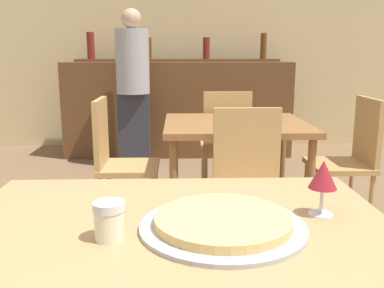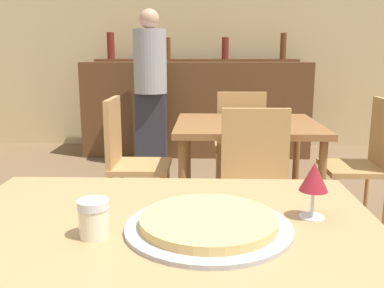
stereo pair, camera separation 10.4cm
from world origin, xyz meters
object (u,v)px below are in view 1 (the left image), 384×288
Objects in this scene: chair_far_side_front at (249,180)px; cheese_shaker at (109,220)px; pizza_tray at (223,223)px; chair_far_side_right at (352,154)px; person_standing at (133,84)px; wine_glass at (323,176)px; chair_far_side_back at (226,138)px; chair_far_side_left at (117,155)px.

cheese_shaker is (-0.56, -1.26, 0.28)m from chair_far_side_front.
chair_far_side_right is at bearing 58.95° from pizza_tray.
pizza_tray is at bearing -102.61° from chair_far_side_front.
person_standing is (-0.58, 3.39, 0.12)m from pizza_tray.
chair_far_side_right is at bearing 65.11° from wine_glass.
chair_far_side_back is at bearing 90.51° from wine_glass.
chair_far_side_front is 1.00× the size of chair_far_side_back.
chair_far_side_left reaches higher than cheese_shaker.
wine_glass is (0.29, 0.09, 0.10)m from pizza_tray.
chair_far_side_back is 9.21× the size of cheese_shaker.
wine_glass is at bearing -88.95° from chair_far_side_front.
chair_far_side_back and chair_far_side_left have the same top height.
wine_glass is at bearing -75.16° from person_standing.
pizza_tray is 4.55× the size of cheese_shaker.
chair_far_side_front is 1.26m from pizza_tray.
cheese_shaker is at bearing -113.83° from chair_far_side_front.
chair_far_side_back is 1.00m from chair_far_side_right.
chair_far_side_right is 5.59× the size of wine_glass.
chair_far_side_right is 2.11m from pizza_tray.
pizza_tray is (-0.27, -1.20, 0.25)m from chair_far_side_front.
chair_far_side_back is (0.00, 1.18, 0.00)m from chair_far_side_front.
chair_far_side_front is at bearing -53.93° from chair_far_side_right.
chair_far_side_front is 1.17m from wine_glass.
chair_far_side_front is 9.21× the size of cheese_shaker.
chair_far_side_left is 1.89m from cheese_shaker.
chair_far_side_right reaches higher than cheese_shaker.
chair_far_side_right is at bearing -90.00° from chair_far_side_left.
chair_far_side_back is 1.00m from chair_far_side_left.
chair_far_side_left is (-0.81, 0.59, 0.00)m from chair_far_side_front.
chair_far_side_front is 1.00m from chair_far_side_right.
wine_glass reaches higher than cheese_shaker.
pizza_tray is at bearing 10.86° from cheese_shaker.
chair_far_side_right is 0.55× the size of person_standing.
person_standing is (-0.85, 2.19, 0.37)m from chair_far_side_front.
wine_glass is (0.02, -2.29, 0.35)m from chair_far_side_back.
pizza_tray is 3.44m from person_standing.
chair_far_side_left is 1.62m from chair_far_side_right.
chair_far_side_front is at bearing 90.00° from chair_far_side_back.
chair_far_side_right is (0.81, 0.59, 0.00)m from chair_far_side_front.
chair_far_side_front is 2.38m from person_standing.
pizza_tray is at bearing 83.56° from chair_far_side_back.
chair_far_side_front is at bearing 91.05° from wine_glass.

